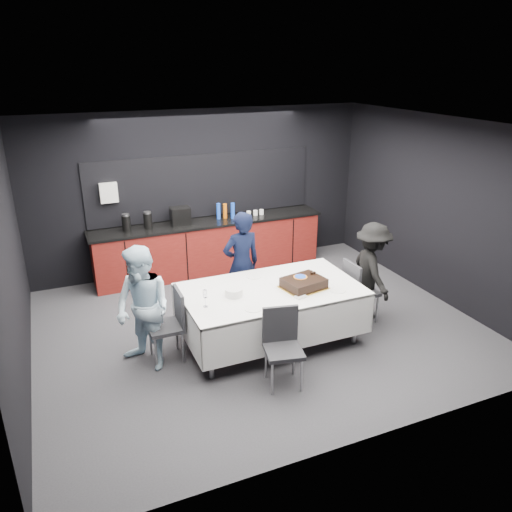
{
  "coord_description": "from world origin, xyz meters",
  "views": [
    {
      "loc": [
        -2.48,
        -5.74,
        3.56
      ],
      "look_at": [
        0.0,
        0.1,
        1.05
      ],
      "focal_mm": 35.0,
      "sensor_mm": 36.0,
      "label": 1
    }
  ],
  "objects_px": {
    "party_table": "(271,298)",
    "chair_right": "(357,287)",
    "champagne_flute": "(205,295)",
    "chair_near": "(282,341)",
    "plate_stack": "(234,292)",
    "cake_assembly": "(304,283)",
    "chair_left": "(171,320)",
    "person_left": "(143,309)",
    "person_center": "(242,264)",
    "person_right": "(372,271)"
  },
  "relations": [
    {
      "from": "chair_right",
      "to": "person_center",
      "type": "relative_size",
      "value": 0.58
    },
    {
      "from": "person_left",
      "to": "person_right",
      "type": "xyz_separation_m",
      "value": [
        3.29,
        0.03,
        -0.06
      ]
    },
    {
      "from": "cake_assembly",
      "to": "chair_near",
      "type": "relative_size",
      "value": 0.67
    },
    {
      "from": "party_table",
      "to": "plate_stack",
      "type": "height_order",
      "value": "plate_stack"
    },
    {
      "from": "cake_assembly",
      "to": "chair_left",
      "type": "xyz_separation_m",
      "value": [
        -1.71,
        0.27,
        -0.31
      ]
    },
    {
      "from": "champagne_flute",
      "to": "chair_near",
      "type": "bearing_deg",
      "value": -45.83
    },
    {
      "from": "person_right",
      "to": "person_left",
      "type": "bearing_deg",
      "value": 100.78
    },
    {
      "from": "plate_stack",
      "to": "chair_left",
      "type": "relative_size",
      "value": 0.24
    },
    {
      "from": "chair_left",
      "to": "champagne_flute",
      "type": "bearing_deg",
      "value": -37.43
    },
    {
      "from": "cake_assembly",
      "to": "person_left",
      "type": "xyz_separation_m",
      "value": [
        -2.04,
        0.22,
        -0.07
      ]
    },
    {
      "from": "champagne_flute",
      "to": "chair_right",
      "type": "xyz_separation_m",
      "value": [
        2.3,
        0.18,
        -0.4
      ]
    },
    {
      "from": "chair_right",
      "to": "chair_near",
      "type": "xyz_separation_m",
      "value": [
        -1.62,
        -0.89,
        0.0
      ]
    },
    {
      "from": "party_table",
      "to": "chair_near",
      "type": "xyz_separation_m",
      "value": [
        -0.26,
        -0.87,
        -0.11
      ]
    },
    {
      "from": "chair_right",
      "to": "chair_near",
      "type": "distance_m",
      "value": 1.84
    },
    {
      "from": "party_table",
      "to": "champagne_flute",
      "type": "height_order",
      "value": "champagne_flute"
    },
    {
      "from": "party_table",
      "to": "chair_near",
      "type": "height_order",
      "value": "chair_near"
    },
    {
      "from": "cake_assembly",
      "to": "person_left",
      "type": "distance_m",
      "value": 2.06
    },
    {
      "from": "champagne_flute",
      "to": "person_right",
      "type": "bearing_deg",
      "value": 5.68
    },
    {
      "from": "party_table",
      "to": "plate_stack",
      "type": "bearing_deg",
      "value": -177.89
    },
    {
      "from": "plate_stack",
      "to": "person_left",
      "type": "bearing_deg",
      "value": 175.6
    },
    {
      "from": "plate_stack",
      "to": "chair_right",
      "type": "xyz_separation_m",
      "value": [
        1.88,
        0.04,
        -0.3
      ]
    },
    {
      "from": "cake_assembly",
      "to": "chair_right",
      "type": "distance_m",
      "value": 1.03
    },
    {
      "from": "party_table",
      "to": "cake_assembly",
      "type": "distance_m",
      "value": 0.47
    },
    {
      "from": "party_table",
      "to": "cake_assembly",
      "type": "xyz_separation_m",
      "value": [
        0.4,
        -0.15,
        0.21
      ]
    },
    {
      "from": "person_right",
      "to": "champagne_flute",
      "type": "bearing_deg",
      "value": 106.01
    },
    {
      "from": "plate_stack",
      "to": "person_center",
      "type": "bearing_deg",
      "value": 62.96
    },
    {
      "from": "chair_near",
      "to": "person_left",
      "type": "bearing_deg",
      "value": 145.99
    },
    {
      "from": "party_table",
      "to": "person_left",
      "type": "relative_size",
      "value": 1.49
    },
    {
      "from": "person_center",
      "to": "person_left",
      "type": "relative_size",
      "value": 1.02
    },
    {
      "from": "party_table",
      "to": "champagne_flute",
      "type": "distance_m",
      "value": 1.0
    },
    {
      "from": "cake_assembly",
      "to": "chair_left",
      "type": "relative_size",
      "value": 0.67
    },
    {
      "from": "cake_assembly",
      "to": "person_center",
      "type": "distance_m",
      "value": 1.13
    },
    {
      "from": "party_table",
      "to": "chair_left",
      "type": "xyz_separation_m",
      "value": [
        -1.31,
        0.12,
        -0.11
      ]
    },
    {
      "from": "plate_stack",
      "to": "chair_near",
      "type": "relative_size",
      "value": 0.24
    },
    {
      "from": "champagne_flute",
      "to": "party_table",
      "type": "bearing_deg",
      "value": 9.85
    },
    {
      "from": "plate_stack",
      "to": "person_right",
      "type": "bearing_deg",
      "value": 2.97
    },
    {
      "from": "chair_left",
      "to": "person_center",
      "type": "distance_m",
      "value": 1.48
    },
    {
      "from": "plate_stack",
      "to": "person_right",
      "type": "distance_m",
      "value": 2.17
    },
    {
      "from": "chair_right",
      "to": "cake_assembly",
      "type": "bearing_deg",
      "value": -169.86
    },
    {
      "from": "person_center",
      "to": "person_left",
      "type": "distance_m",
      "value": 1.77
    },
    {
      "from": "chair_right",
      "to": "plate_stack",
      "type": "bearing_deg",
      "value": -178.87
    },
    {
      "from": "person_center",
      "to": "chair_right",
      "type": "bearing_deg",
      "value": 144.32
    },
    {
      "from": "party_table",
      "to": "plate_stack",
      "type": "xyz_separation_m",
      "value": [
        -0.52,
        -0.02,
        0.19
      ]
    },
    {
      "from": "person_center",
      "to": "person_right",
      "type": "height_order",
      "value": "person_center"
    },
    {
      "from": "person_left",
      "to": "person_center",
      "type": "bearing_deg",
      "value": 83.77
    },
    {
      "from": "champagne_flute",
      "to": "cake_assembly",
      "type": "bearing_deg",
      "value": 0.41
    },
    {
      "from": "cake_assembly",
      "to": "chair_left",
      "type": "height_order",
      "value": "cake_assembly"
    },
    {
      "from": "chair_left",
      "to": "person_left",
      "type": "xyz_separation_m",
      "value": [
        -0.34,
        -0.05,
        0.24
      ]
    },
    {
      "from": "party_table",
      "to": "chair_right",
      "type": "relative_size",
      "value": 2.51
    },
    {
      "from": "party_table",
      "to": "champagne_flute",
      "type": "xyz_separation_m",
      "value": [
        -0.94,
        -0.16,
        0.3
      ]
    }
  ]
}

